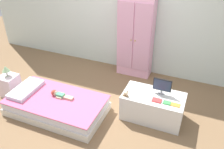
# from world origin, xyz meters

# --- Properties ---
(ground_plane) EXTENTS (10.00, 10.00, 0.02)m
(ground_plane) POSITION_xyz_m (0.00, 0.00, -0.01)
(ground_plane) COLOR brown
(back_wall) EXTENTS (6.40, 0.05, 2.70)m
(back_wall) POSITION_xyz_m (0.00, 1.57, 1.35)
(back_wall) COLOR silver
(back_wall) RESTS_ON ground_plane
(bed) EXTENTS (1.57, 0.86, 0.27)m
(bed) POSITION_xyz_m (-0.50, -0.26, 0.13)
(bed) COLOR silver
(bed) RESTS_ON ground_plane
(pillow) EXTENTS (0.32, 0.61, 0.06)m
(pillow) POSITION_xyz_m (-1.09, -0.26, 0.30)
(pillow) COLOR silver
(pillow) RESTS_ON bed
(doll) EXTENTS (0.39, 0.13, 0.10)m
(doll) POSITION_xyz_m (-0.50, -0.19, 0.30)
(doll) COLOR #4CA375
(doll) RESTS_ON bed
(nightstand) EXTENTS (0.29, 0.29, 0.40)m
(nightstand) POSITION_xyz_m (-1.53, -0.18, 0.20)
(nightstand) COLOR silver
(nightstand) RESTS_ON ground_plane
(table_lamp) EXTENTS (0.13, 0.13, 0.20)m
(table_lamp) POSITION_xyz_m (-1.53, -0.18, 0.54)
(table_lamp) COLOR #B7B2AD
(table_lamp) RESTS_ON nightstand
(wardrobe) EXTENTS (0.66, 0.32, 1.60)m
(wardrobe) POSITION_xyz_m (0.28, 1.38, 0.80)
(wardrobe) COLOR #EFADCC
(wardrobe) RESTS_ON ground_plane
(tv_stand) EXTENTS (0.93, 0.51, 0.43)m
(tv_stand) POSITION_xyz_m (0.97, 0.20, 0.22)
(tv_stand) COLOR silver
(tv_stand) RESTS_ON ground_plane
(tv_monitor) EXTENTS (0.28, 0.10, 0.26)m
(tv_monitor) POSITION_xyz_m (1.06, 0.29, 0.58)
(tv_monitor) COLOR #99999E
(tv_monitor) RESTS_ON tv_stand
(rocking_horse_toy) EXTENTS (0.09, 0.04, 0.11)m
(rocking_horse_toy) POSITION_xyz_m (0.58, 0.02, 0.48)
(rocking_horse_toy) COLOR #8E6642
(rocking_horse_toy) RESTS_ON tv_stand
(book_red) EXTENTS (0.14, 0.10, 0.02)m
(book_red) POSITION_xyz_m (1.04, 0.09, 0.44)
(book_red) COLOR #CC3838
(book_red) RESTS_ON tv_stand
(book_green) EXTENTS (0.11, 0.08, 0.02)m
(book_green) POSITION_xyz_m (1.19, 0.09, 0.44)
(book_green) COLOR #429E51
(book_green) RESTS_ON tv_stand
(book_orange) EXTENTS (0.13, 0.08, 0.01)m
(book_orange) POSITION_xyz_m (1.31, 0.09, 0.44)
(book_orange) COLOR orange
(book_orange) RESTS_ON tv_stand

